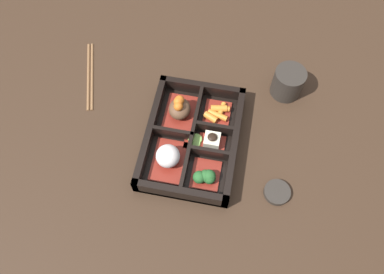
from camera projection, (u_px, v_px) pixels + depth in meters
ground_plane at (192, 142)px, 0.84m from camera, size 3.00×3.00×0.00m
bento_base at (192, 141)px, 0.84m from camera, size 0.28×0.20×0.01m
bento_rim at (193, 138)px, 0.83m from camera, size 0.28×0.20×0.04m
bowl_rice at (168, 157)px, 0.79m from camera, size 0.10×0.07×0.05m
bowl_stew at (180, 109)px, 0.85m from camera, size 0.10×0.07×0.06m
bowl_greens at (206, 176)px, 0.78m from camera, size 0.07×0.06×0.03m
bowl_tofu at (212, 141)px, 0.82m from camera, size 0.04×0.06×0.04m
bowl_carrots at (218, 113)px, 0.86m from camera, size 0.07×0.06×0.02m
bowl_pickles at (194, 141)px, 0.83m from camera, size 0.04×0.03×0.01m
tea_cup at (288, 82)px, 0.87m from camera, size 0.07×0.07×0.07m
chopsticks at (90, 75)px, 0.93m from camera, size 0.20×0.08×0.01m
sauce_dish at (277, 192)px, 0.78m from camera, size 0.06×0.06×0.01m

